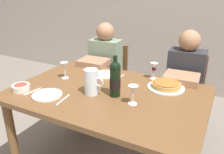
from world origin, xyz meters
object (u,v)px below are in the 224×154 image
Objects in this scene: wine_glass_centre at (154,67)px; chair_right at (185,91)px; salad_bowl at (21,87)px; dinner_plate_left_setting at (47,95)px; wine_glass_right_diner at (64,67)px; diner_left at (101,73)px; dinner_plate_right_setting at (105,74)px; baked_tart at (166,85)px; water_pitcher at (91,83)px; diner_right at (182,89)px; chair_left at (110,76)px; dining_table at (108,102)px; wine_glass_left_diner at (133,91)px; wine_bottle at (115,79)px.

chair_right is at bearing 64.62° from wine_glass_centre.
salad_bowl reaches higher than dinner_plate_left_setting.
salad_bowl is 1.61m from chair_right.
wine_glass_right_diner is 0.79m from wine_glass_centre.
dinner_plate_right_setting is at bearing 122.25° from diner_left.
wine_glass_centre reaches higher than baked_tart.
salad_bowl is (-0.53, -0.21, -0.06)m from water_pitcher.
diner_left reaches higher than wine_glass_right_diner.
diner_left is 1.00× the size of diner_right.
chair_left is (0.02, 0.82, -0.37)m from wine_glass_right_diner.
dinner_plate_left_setting is 1.24m from diner_right.
dining_table is at bearing 36.47° from dinner_plate_left_setting.
chair_right reaches higher than salad_bowl.
wine_glass_left_diner is at bearing 122.62° from chair_left.
water_pitcher is at bearing 57.87° from chair_right.
wine_bottle is 0.53m from dinner_plate_left_setting.
diner_right is (0.23, 0.22, -0.25)m from wine_glass_centre.
diner_right is (0.46, 0.64, -0.05)m from dining_table.
wine_bottle is 0.76m from salad_bowl.
diner_left is (-0.70, 0.76, -0.25)m from wine_glass_left_diner.
baked_tart is at bearing 37.73° from water_pitcher.
wine_glass_left_diner reaches higher than dining_table.
dinner_plate_left_setting is 1.20m from chair_left.
dining_table is 4.77× the size of wine_bottle.
salad_bowl is at bearing -125.01° from dinner_plate_right_setting.
chair_right is (0.90, -0.02, 0.00)m from chair_left.
wine_bottle reaches higher than wine_glass_right_diner.
wine_bottle is 2.23× the size of wine_glass_left_diner.
wine_glass_left_diner is 0.80m from diner_right.
dining_table is 7.55× the size of water_pitcher.
baked_tart is 0.58m from dinner_plate_right_setting.
diner_left is at bearing 160.77° from wine_glass_centre.
water_pitcher is 0.61m from baked_tart.
salad_bowl is at bearing -139.66° from wine_glass_centre.
water_pitcher is 0.61m from wine_glass_centre.
chair_right is at bearing 78.70° from wine_glass_left_diner.
dinner_plate_left_setting is 1.04× the size of dinner_plate_right_setting.
wine_glass_centre is (0.85, 0.72, 0.08)m from salad_bowl.
chair_left is (-0.71, 0.99, -0.37)m from wine_glass_left_diner.
chair_right is at bearing 54.61° from dinner_plate_left_setting.
wine_glass_right_diner reaches higher than baked_tart.
salad_bowl is 0.99m from diner_left.
wine_glass_left_diner is 0.12× the size of diner_right.
water_pitcher is 1.34× the size of wine_glass_right_diner.
chair_left is 0.75× the size of diner_right.
diner_left is (0.01, -0.24, 0.12)m from chair_left.
dinner_plate_left_setting is at bearing -164.06° from wine_glass_left_diner.
wine_bottle is (0.08, -0.04, 0.23)m from dining_table.
wine_glass_centre is at bearing 15.50° from dinner_plate_right_setting.
wine_glass_centre is 0.13× the size of diner_right.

